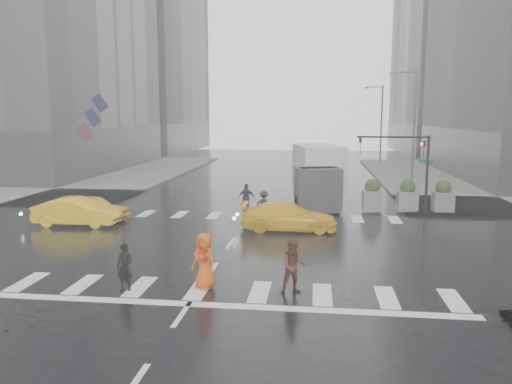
# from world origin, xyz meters

# --- Properties ---
(ground) EXTENTS (120.00, 120.00, 0.00)m
(ground) POSITION_xyz_m (0.00, 0.00, 0.00)
(ground) COLOR black
(ground) RESTS_ON ground
(sidewalk_nw) EXTENTS (35.00, 35.00, 0.15)m
(sidewalk_nw) POSITION_xyz_m (-19.50, 17.50, 0.07)
(sidewalk_nw) COLOR slate
(sidewalk_nw) RESTS_ON ground
(building_nw_far) EXTENTS (26.05, 26.05, 44.00)m
(building_nw_far) POSITION_xyz_m (-29.00, 56.00, 20.19)
(building_nw_far) COLOR #62605A
(building_nw_far) RESTS_ON ground
(building_ne_far) EXTENTS (26.05, 26.05, 36.00)m
(building_ne_far) POSITION_xyz_m (29.00, 56.00, 16.27)
(building_ne_far) COLOR #A8A093
(building_ne_far) RESTS_ON ground
(road_markings) EXTENTS (18.00, 48.00, 0.01)m
(road_markings) POSITION_xyz_m (0.00, 0.00, 0.01)
(road_markings) COLOR silver
(road_markings) RESTS_ON ground
(traffic_signal_pole) EXTENTS (4.45, 0.42, 4.50)m
(traffic_signal_pole) POSITION_xyz_m (9.01, 8.01, 3.22)
(traffic_signal_pole) COLOR black
(traffic_signal_pole) RESTS_ON ground
(street_lamp_near) EXTENTS (2.15, 0.22, 9.00)m
(street_lamp_near) POSITION_xyz_m (10.87, 18.00, 4.95)
(street_lamp_near) COLOR #59595B
(street_lamp_near) RESTS_ON ground
(street_lamp_far) EXTENTS (2.15, 0.22, 9.00)m
(street_lamp_far) POSITION_xyz_m (10.87, 38.00, 4.95)
(street_lamp_far) COLOR #59595B
(street_lamp_far) RESTS_ON ground
(planter_west) EXTENTS (1.10, 1.10, 1.80)m
(planter_west) POSITION_xyz_m (7.00, 8.20, 0.98)
(planter_west) COLOR slate
(planter_west) RESTS_ON ground
(planter_mid) EXTENTS (1.10, 1.10, 1.80)m
(planter_mid) POSITION_xyz_m (9.00, 8.20, 0.98)
(planter_mid) COLOR slate
(planter_mid) RESTS_ON ground
(planter_east) EXTENTS (1.10, 1.10, 1.80)m
(planter_east) POSITION_xyz_m (11.00, 8.20, 0.98)
(planter_east) COLOR slate
(planter_east) RESTS_ON ground
(flag_cluster) EXTENTS (2.87, 3.06, 4.69)m
(flag_cluster) POSITION_xyz_m (-15.08, 18.50, 5.64)
(flag_cluster) COLOR #59595B
(flag_cluster) RESTS_ON ground
(pedestrian_black) EXTENTS (1.03, 1.05, 2.43)m
(pedestrian_black) POSITION_xyz_m (-2.34, -6.38, 1.65)
(pedestrian_black) COLOR black
(pedestrian_black) RESTS_ON ground
(pedestrian_brown) EXTENTS (1.01, 0.88, 1.77)m
(pedestrian_brown) POSITION_xyz_m (3.08, -5.94, 0.88)
(pedestrian_brown) COLOR #412317
(pedestrian_brown) RESTS_ON ground
(pedestrian_orange) EXTENTS (1.08, 0.94, 1.86)m
(pedestrian_orange) POSITION_xyz_m (0.15, -5.84, 0.93)
(pedestrian_orange) COLOR #D4500E
(pedestrian_orange) RESTS_ON ground
(pedestrian_far_a) EXTENTS (1.04, 0.66, 1.74)m
(pedestrian_far_a) POSITION_xyz_m (-0.25, 6.79, 0.87)
(pedestrian_far_a) COLOR black
(pedestrian_far_a) RESTS_ON ground
(pedestrian_far_b) EXTENTS (1.10, 0.78, 1.54)m
(pedestrian_far_b) POSITION_xyz_m (0.87, 5.61, 0.77)
(pedestrian_far_b) COLOR black
(pedestrian_far_b) RESTS_ON ground
(taxi_front) EXTENTS (4.23, 2.12, 1.38)m
(taxi_front) POSITION_xyz_m (-8.21, 3.78, 0.69)
(taxi_front) COLOR yellow
(taxi_front) RESTS_ON ground
(taxi_mid) EXTENTS (4.39, 1.64, 1.43)m
(taxi_mid) POSITION_xyz_m (-8.46, 2.59, 0.72)
(taxi_mid) COLOR yellow
(taxi_mid) RESTS_ON ground
(taxi_rear) EXTENTS (4.24, 2.05, 1.38)m
(taxi_rear) POSITION_xyz_m (2.41, 2.82, 0.69)
(taxi_rear) COLOR yellow
(taxi_rear) RESTS_ON ground
(box_truck) EXTENTS (2.62, 6.99, 3.71)m
(box_truck) POSITION_xyz_m (3.81, 10.23, 1.98)
(box_truck) COLOR silver
(box_truck) RESTS_ON ground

